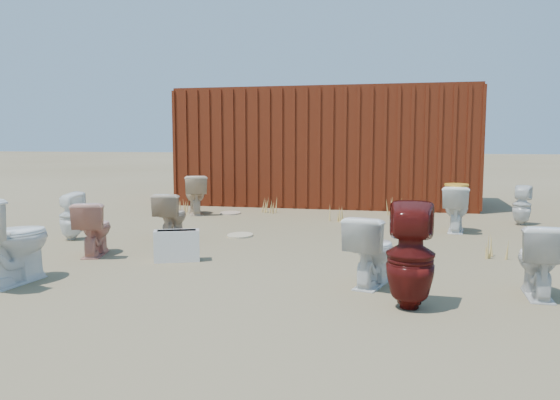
% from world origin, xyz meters
% --- Properties ---
extents(ground, '(100.00, 100.00, 0.00)m').
position_xyz_m(ground, '(0.00, 0.00, 0.00)').
color(ground, brown).
rests_on(ground, ground).
extents(shipping_container, '(6.00, 2.40, 2.40)m').
position_xyz_m(shipping_container, '(0.00, 5.20, 1.20)').
color(shipping_container, '#4F1A0D').
rests_on(shipping_container, ground).
extents(toilet_front_a, '(0.55, 0.87, 0.85)m').
position_xyz_m(toilet_front_a, '(-1.98, -2.15, 0.43)').
color(toilet_front_a, white).
rests_on(toilet_front_a, ground).
extents(toilet_front_pink, '(0.51, 0.70, 0.64)m').
position_xyz_m(toilet_front_pink, '(-1.92, -0.81, 0.32)').
color(toilet_front_pink, tan).
rests_on(toilet_front_pink, ground).
extents(toilet_front_c, '(0.53, 0.72, 0.66)m').
position_xyz_m(toilet_front_c, '(1.34, -1.45, 0.33)').
color(toilet_front_c, white).
rests_on(toilet_front_c, ground).
extents(toilet_front_maroon, '(0.40, 0.41, 0.86)m').
position_xyz_m(toilet_front_maroon, '(1.68, -2.09, 0.43)').
color(toilet_front_maroon, '#52100E').
rests_on(toilet_front_maroon, ground).
extents(toilet_front_e, '(0.38, 0.64, 0.64)m').
position_xyz_m(toilet_front_e, '(2.77, -1.50, 0.32)').
color(toilet_front_e, silver).
rests_on(toilet_front_e, ground).
extents(toilet_back_a, '(0.37, 0.38, 0.65)m').
position_xyz_m(toilet_back_a, '(-2.78, 0.01, 0.33)').
color(toilet_back_a, white).
rests_on(toilet_back_a, ground).
extents(toilet_back_beige_left, '(0.66, 0.81, 0.72)m').
position_xyz_m(toilet_back_beige_left, '(-2.10, 2.83, 0.36)').
color(toilet_back_beige_left, beige).
rests_on(toilet_back_beige_left, ground).
extents(toilet_back_beige_right, '(0.42, 0.66, 0.64)m').
position_xyz_m(toilet_back_beige_right, '(-1.46, 0.34, 0.32)').
color(toilet_back_beige_right, '#C5AB90').
rests_on(toilet_back_beige_right, ground).
extents(toilet_back_yellowlid, '(0.46, 0.71, 0.68)m').
position_xyz_m(toilet_back_yellowlid, '(2.38, 1.87, 0.34)').
color(toilet_back_yellowlid, white).
rests_on(toilet_back_yellowlid, ground).
extents(toilet_back_e, '(0.36, 0.37, 0.63)m').
position_xyz_m(toilet_back_e, '(3.46, 2.78, 0.32)').
color(toilet_back_e, silver).
rests_on(toilet_back_e, ground).
extents(yellow_lid, '(0.35, 0.43, 0.02)m').
position_xyz_m(yellow_lid, '(2.38, 1.87, 0.70)').
color(yellow_lid, gold).
rests_on(yellow_lid, toilet_back_yellowlid).
extents(loose_tank, '(0.54, 0.37, 0.35)m').
position_xyz_m(loose_tank, '(-0.85, -0.89, 0.17)').
color(loose_tank, silver).
rests_on(loose_tank, ground).
extents(loose_lid_near, '(0.46, 0.55, 0.02)m').
position_xyz_m(loose_lid_near, '(-1.49, 3.03, 0.01)').
color(loose_lid_near, '#CBB193').
rests_on(loose_lid_near, ground).
extents(loose_lid_far, '(0.37, 0.48, 0.02)m').
position_xyz_m(loose_lid_far, '(-0.62, 0.79, 0.01)').
color(loose_lid_far, beige).
rests_on(loose_lid_far, ground).
extents(weed_clump_a, '(0.36, 0.36, 0.26)m').
position_xyz_m(weed_clump_a, '(-2.37, 2.89, 0.13)').
color(weed_clump_a, tan).
rests_on(weed_clump_a, ground).
extents(weed_clump_b, '(0.32, 0.32, 0.25)m').
position_xyz_m(weed_clump_b, '(0.50, 2.44, 0.12)').
color(weed_clump_b, tan).
rests_on(weed_clump_b, ground).
extents(weed_clump_c, '(0.36, 0.36, 0.33)m').
position_xyz_m(weed_clump_c, '(1.71, 2.45, 0.16)').
color(weed_clump_c, tan).
rests_on(weed_clump_c, ground).
extents(weed_clump_d, '(0.30, 0.30, 0.27)m').
position_xyz_m(weed_clump_d, '(-0.83, 3.30, 0.14)').
color(weed_clump_d, tan).
rests_on(weed_clump_d, ground).
extents(weed_clump_e, '(0.34, 0.34, 0.34)m').
position_xyz_m(weed_clump_e, '(1.47, 3.50, 0.17)').
color(weed_clump_e, tan).
rests_on(weed_clump_e, ground).
extents(weed_clump_f, '(0.28, 0.28, 0.25)m').
position_xyz_m(weed_clump_f, '(2.68, 0.02, 0.12)').
color(weed_clump_f, tan).
rests_on(weed_clump_f, ground).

